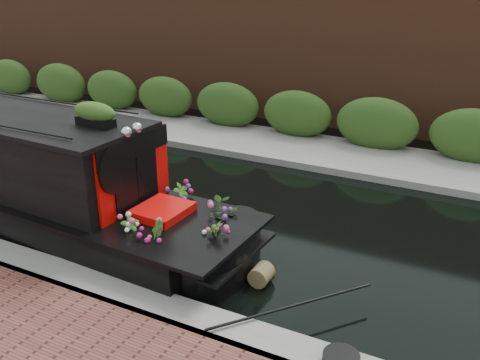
% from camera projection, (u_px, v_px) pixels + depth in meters
% --- Properties ---
extents(ground, '(80.00, 80.00, 0.00)m').
position_uv_depth(ground, '(202.00, 210.00, 10.66)').
color(ground, black).
rests_on(ground, ground).
extents(near_bank_coping, '(40.00, 0.60, 0.50)m').
position_uv_depth(near_bank_coping, '(87.00, 294.00, 7.94)').
color(near_bank_coping, gray).
rests_on(near_bank_coping, ground).
extents(far_bank_path, '(40.00, 2.40, 0.34)m').
position_uv_depth(far_bank_path, '(284.00, 149.00, 14.11)').
color(far_bank_path, gray).
rests_on(far_bank_path, ground).
extents(far_hedge, '(40.00, 1.10, 2.80)m').
position_uv_depth(far_hedge, '(297.00, 140.00, 14.86)').
color(far_hedge, '#284918').
rests_on(far_hedge, ground).
extents(far_brick_wall, '(40.00, 1.00, 8.00)m').
position_uv_depth(far_brick_wall, '(322.00, 122.00, 16.58)').
color(far_brick_wall, '#57311D').
rests_on(far_brick_wall, ground).
extents(rope_fender, '(0.31, 0.34, 0.31)m').
position_uv_depth(rope_fender, '(261.00, 275.00, 8.15)').
color(rope_fender, brown).
rests_on(rope_fender, ground).
extents(coiled_mooring_rope, '(0.43, 0.43, 0.12)m').
position_uv_depth(coiled_mooring_rope, '(341.00, 359.00, 6.19)').
color(coiled_mooring_rope, black).
rests_on(coiled_mooring_rope, near_bank_coping).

